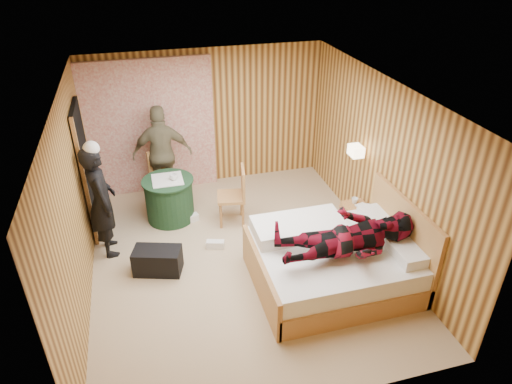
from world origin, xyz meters
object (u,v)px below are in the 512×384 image
object	(u,v)px
chair_near	(236,192)
man_at_table	(163,154)
round_table	(169,199)
woman_standing	(102,202)
wall_lamp	(356,151)
man_on_bed	(350,229)
duffel_bag	(158,261)
bed	(335,261)
chair_far	(163,172)
nightstand	(356,221)

from	to	relation	value
chair_near	man_at_table	distance (m)	1.53
round_table	woman_standing	bearing A→B (deg)	-146.48
wall_lamp	man_on_bed	world-z (taller)	man_on_bed
chair_near	woman_standing	xyz separation A→B (m)	(-2.02, -0.27, 0.29)
duffel_bag	woman_standing	size ratio (longest dim) A/B	0.38
bed	duffel_bag	size ratio (longest dim) A/B	3.23
wall_lamp	round_table	xyz separation A→B (m)	(-2.80, 0.90, -0.93)
chair_far	duffel_bag	world-z (taller)	chair_far
duffel_bag	man_at_table	distance (m)	2.17
bed	nightstand	world-z (taller)	bed
round_table	duffel_bag	bearing A→B (deg)	-103.37
bed	chair_far	world-z (taller)	bed
nightstand	man_on_bed	xyz separation A→B (m)	(-0.73, -1.14, 0.74)
bed	duffel_bag	distance (m)	2.46
chair_near	duffel_bag	size ratio (longest dim) A/B	1.49
woman_standing	man_on_bed	distance (m)	3.47
wall_lamp	duffel_bag	world-z (taller)	wall_lamp
nightstand	man_on_bed	distance (m)	1.54
chair_far	duffel_bag	bearing A→B (deg)	-119.54
duffel_bag	man_on_bed	world-z (taller)	man_on_bed
duffel_bag	woman_standing	world-z (taller)	woman_standing
duffel_bag	woman_standing	distance (m)	1.16
round_table	man_at_table	bearing A→B (deg)	90.00
round_table	woman_standing	distance (m)	1.27
chair_near	woman_standing	bearing A→B (deg)	-72.69
round_table	man_on_bed	bearing A→B (deg)	-49.72
duffel_bag	woman_standing	bearing A→B (deg)	151.19
chair_near	duffel_bag	bearing A→B (deg)	-45.05
chair_near	woman_standing	distance (m)	2.05
chair_near	round_table	bearing A→B (deg)	-100.37
wall_lamp	bed	bearing A→B (deg)	-122.55
man_at_table	chair_far	bearing A→B (deg)	57.27
chair_far	nightstand	bearing A→B (deg)	-55.72
bed	nightstand	distance (m)	1.19
bed	chair_far	distance (m)	3.47
bed	man_on_bed	xyz separation A→B (m)	(0.03, -0.23, 0.67)
nightstand	bed	bearing A→B (deg)	-129.93
chair_far	man_on_bed	distance (m)	3.70
bed	nightstand	xyz separation A→B (m)	(0.76, 0.91, -0.07)
wall_lamp	man_on_bed	bearing A→B (deg)	-117.47
nightstand	man_on_bed	bearing A→B (deg)	-122.70
chair_far	round_table	bearing A→B (deg)	-108.71
nightstand	woman_standing	xyz separation A→B (m)	(-3.73, 0.60, 0.59)
round_table	woman_standing	xyz separation A→B (m)	(-0.98, -0.65, 0.48)
round_table	duffel_bag	distance (m)	1.39
man_at_table	woman_standing	bearing A→B (deg)	58.19
bed	chair_far	xyz separation A→B (m)	(-2.02, 2.81, 0.21)
wall_lamp	nightstand	distance (m)	1.10
chair_near	nightstand	bearing A→B (deg)	72.94
wall_lamp	man_at_table	world-z (taller)	man_at_table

